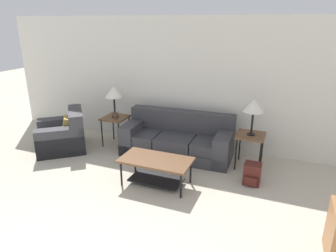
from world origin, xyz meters
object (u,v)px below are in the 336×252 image
(couch, at_px, (178,140))
(armchair, at_px, (63,135))
(coffee_table, at_px, (156,166))
(side_table_right, at_px, (251,138))
(table_lamp_left, at_px, (114,92))
(backpack, at_px, (252,174))
(side_table_left, at_px, (115,120))
(table_lamp_right, at_px, (254,106))

(couch, xyz_separation_m, armchair, (-2.26, -0.62, -0.01))
(coffee_table, xyz_separation_m, side_table_right, (1.30, 1.18, 0.22))
(table_lamp_left, bearing_deg, armchair, -146.42)
(armchair, bearing_deg, backpack, -0.18)
(armchair, relative_size, table_lamp_left, 2.06)
(side_table_left, bearing_deg, armchair, -146.42)
(side_table_left, distance_m, table_lamp_left, 0.59)
(couch, height_order, side_table_right, couch)
(side_table_left, xyz_separation_m, table_lamp_left, (0.00, -0.00, 0.59))
(armchair, xyz_separation_m, coffee_table, (2.34, -0.60, 0.04))
(coffee_table, bearing_deg, table_lamp_left, 140.79)
(side_table_right, relative_size, table_lamp_left, 0.96)
(side_table_left, xyz_separation_m, table_lamp_right, (2.75, -0.00, 0.59))
(couch, relative_size, armchair, 1.62)
(side_table_right, height_order, backpack, side_table_right)
(side_table_right, bearing_deg, coffee_table, -137.59)
(armchair, bearing_deg, table_lamp_left, 33.58)
(couch, bearing_deg, armchair, -164.70)
(coffee_table, bearing_deg, table_lamp_right, 42.41)
(armchair, xyz_separation_m, side_table_right, (3.63, 0.59, 0.26))
(armchair, distance_m, table_lamp_left, 1.36)
(couch, xyz_separation_m, backpack, (1.51, -0.63, -0.12))
(coffee_table, height_order, table_lamp_left, table_lamp_left)
(couch, distance_m, table_lamp_left, 1.61)
(side_table_left, bearing_deg, side_table_right, 0.00)
(table_lamp_left, height_order, backpack, table_lamp_left)
(side_table_left, xyz_separation_m, backpack, (2.88, -0.60, -0.37))
(table_lamp_right, bearing_deg, armchair, -170.81)
(table_lamp_right, bearing_deg, side_table_left, 180.00)
(backpack, bearing_deg, side_table_right, 102.44)
(armchair, height_order, backpack, armchair)
(side_table_right, xyz_separation_m, backpack, (0.13, -0.60, -0.37))
(backpack, bearing_deg, coffee_table, -157.77)
(armchair, bearing_deg, couch, 15.30)
(table_lamp_left, bearing_deg, couch, 1.23)
(table_lamp_right, xyz_separation_m, backpack, (0.13, -0.60, -0.96))
(armchair, height_order, table_lamp_left, table_lamp_left)
(side_table_left, distance_m, backpack, 2.96)
(side_table_left, bearing_deg, backpack, -11.77)
(couch, bearing_deg, backpack, -22.67)
(coffee_table, relative_size, side_table_left, 1.83)
(side_table_right, bearing_deg, armchair, -170.81)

